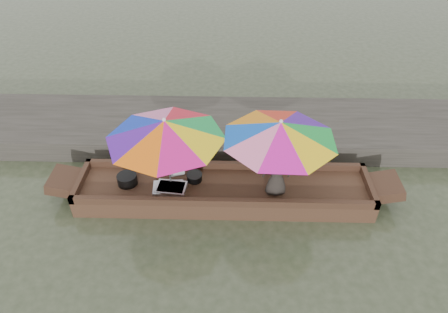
{
  "coord_description": "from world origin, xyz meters",
  "views": [
    {
      "loc": [
        0.15,
        -5.87,
        5.62
      ],
      "look_at": [
        0.0,
        0.1,
        1.0
      ],
      "focal_mm": 32.0,
      "sensor_mm": 36.0,
      "label": 1
    }
  ],
  "objects_px": {
    "tray_scallop": "(168,188)",
    "umbrella_bow": "(168,154)",
    "charcoal_grill": "(194,177)",
    "umbrella_stern": "(278,155)",
    "boat_hull": "(224,192)",
    "cooking_pot": "(127,179)",
    "vendor": "(277,171)",
    "tray_crayfish": "(171,188)",
    "supply_bag": "(177,168)"
  },
  "relations": [
    {
      "from": "supply_bag",
      "to": "boat_hull",
      "type": "bearing_deg",
      "value": -21.19
    },
    {
      "from": "tray_crayfish",
      "to": "umbrella_stern",
      "type": "height_order",
      "value": "umbrella_stern"
    },
    {
      "from": "umbrella_stern",
      "to": "vendor",
      "type": "bearing_deg",
      "value": -92.07
    },
    {
      "from": "supply_bag",
      "to": "umbrella_bow",
      "type": "bearing_deg",
      "value": -101.24
    },
    {
      "from": "tray_crayfish",
      "to": "cooking_pot",
      "type": "bearing_deg",
      "value": 169.12
    },
    {
      "from": "boat_hull",
      "to": "cooking_pot",
      "type": "height_order",
      "value": "cooking_pot"
    },
    {
      "from": "cooking_pot",
      "to": "charcoal_grill",
      "type": "bearing_deg",
      "value": 5.75
    },
    {
      "from": "vendor",
      "to": "umbrella_bow",
      "type": "bearing_deg",
      "value": -8.12
    },
    {
      "from": "tray_scallop",
      "to": "umbrella_bow",
      "type": "relative_size",
      "value": 0.26
    },
    {
      "from": "cooking_pot",
      "to": "supply_bag",
      "type": "height_order",
      "value": "supply_bag"
    },
    {
      "from": "supply_bag",
      "to": "vendor",
      "type": "height_order",
      "value": "vendor"
    },
    {
      "from": "tray_scallop",
      "to": "umbrella_stern",
      "type": "distance_m",
      "value": 2.22
    },
    {
      "from": "boat_hull",
      "to": "cooking_pot",
      "type": "bearing_deg",
      "value": 179.42
    },
    {
      "from": "cooking_pot",
      "to": "tray_crayfish",
      "type": "height_order",
      "value": "cooking_pot"
    },
    {
      "from": "tray_scallop",
      "to": "supply_bag",
      "type": "bearing_deg",
      "value": 77.13
    },
    {
      "from": "cooking_pot",
      "to": "tray_scallop",
      "type": "height_order",
      "value": "cooking_pot"
    },
    {
      "from": "tray_scallop",
      "to": "umbrella_stern",
      "type": "bearing_deg",
      "value": 3.46
    },
    {
      "from": "cooking_pot",
      "to": "charcoal_grill",
      "type": "relative_size",
      "value": 1.31
    },
    {
      "from": "tray_crayfish",
      "to": "supply_bag",
      "type": "relative_size",
      "value": 2.07
    },
    {
      "from": "charcoal_grill",
      "to": "supply_bag",
      "type": "height_order",
      "value": "supply_bag"
    },
    {
      "from": "umbrella_stern",
      "to": "umbrella_bow",
      "type": "bearing_deg",
      "value": 180.0
    },
    {
      "from": "cooking_pot",
      "to": "umbrella_stern",
      "type": "height_order",
      "value": "umbrella_stern"
    },
    {
      "from": "boat_hull",
      "to": "umbrella_stern",
      "type": "relative_size",
      "value": 2.72
    },
    {
      "from": "umbrella_bow",
      "to": "supply_bag",
      "type": "bearing_deg",
      "value": 78.76
    },
    {
      "from": "supply_bag",
      "to": "umbrella_bow",
      "type": "height_order",
      "value": "umbrella_bow"
    },
    {
      "from": "tray_scallop",
      "to": "umbrella_bow",
      "type": "distance_m",
      "value": 0.76
    },
    {
      "from": "cooking_pot",
      "to": "tray_crayfish",
      "type": "bearing_deg",
      "value": -10.88
    },
    {
      "from": "vendor",
      "to": "charcoal_grill",
      "type": "bearing_deg",
      "value": -14.82
    },
    {
      "from": "boat_hull",
      "to": "tray_scallop",
      "type": "xyz_separation_m",
      "value": [
        -1.09,
        -0.13,
        0.21
      ]
    },
    {
      "from": "cooking_pot",
      "to": "tray_scallop",
      "type": "bearing_deg",
      "value": -10.0
    },
    {
      "from": "charcoal_grill",
      "to": "umbrella_bow",
      "type": "relative_size",
      "value": 0.13
    },
    {
      "from": "supply_bag",
      "to": "tray_crayfish",
      "type": "bearing_deg",
      "value": -95.27
    },
    {
      "from": "tray_crayfish",
      "to": "tray_scallop",
      "type": "distance_m",
      "value": 0.07
    },
    {
      "from": "boat_hull",
      "to": "tray_scallop",
      "type": "height_order",
      "value": "tray_scallop"
    },
    {
      "from": "charcoal_grill",
      "to": "tray_crayfish",
      "type": "bearing_deg",
      "value": -144.67
    },
    {
      "from": "umbrella_bow",
      "to": "umbrella_stern",
      "type": "xyz_separation_m",
      "value": [
        2.04,
        0.0,
        0.0
      ]
    },
    {
      "from": "cooking_pot",
      "to": "supply_bag",
      "type": "distance_m",
      "value": 1.0
    },
    {
      "from": "umbrella_stern",
      "to": "tray_crayfish",
      "type": "bearing_deg",
      "value": -175.7
    },
    {
      "from": "vendor",
      "to": "umbrella_stern",
      "type": "distance_m",
      "value": 0.29
    },
    {
      "from": "boat_hull",
      "to": "vendor",
      "type": "relative_size",
      "value": 5.41
    },
    {
      "from": "vendor",
      "to": "tray_scallop",
      "type": "bearing_deg",
      "value": -4.57
    },
    {
      "from": "boat_hull",
      "to": "vendor",
      "type": "bearing_deg",
      "value": -9.44
    },
    {
      "from": "tray_crayfish",
      "to": "umbrella_bow",
      "type": "relative_size",
      "value": 0.26
    },
    {
      "from": "boat_hull",
      "to": "charcoal_grill",
      "type": "height_order",
      "value": "charcoal_grill"
    },
    {
      "from": "vendor",
      "to": "umbrella_stern",
      "type": "relative_size",
      "value": 0.5
    },
    {
      "from": "supply_bag",
      "to": "vendor",
      "type": "bearing_deg",
      "value": -15.43
    },
    {
      "from": "cooking_pot",
      "to": "umbrella_stern",
      "type": "relative_size",
      "value": 0.18
    },
    {
      "from": "boat_hull",
      "to": "umbrella_bow",
      "type": "bearing_deg",
      "value": 180.0
    },
    {
      "from": "cooking_pot",
      "to": "umbrella_bow",
      "type": "distance_m",
      "value": 1.09
    },
    {
      "from": "charcoal_grill",
      "to": "umbrella_stern",
      "type": "relative_size",
      "value": 0.14
    }
  ]
}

